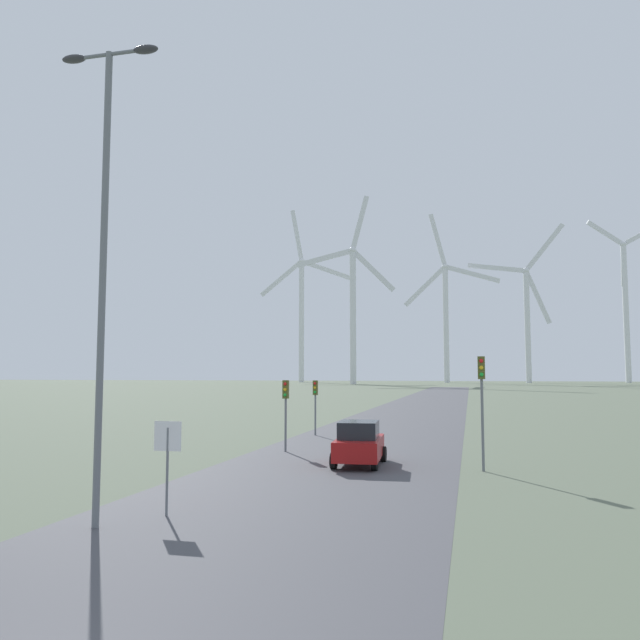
{
  "coord_description": "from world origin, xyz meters",
  "views": [
    {
      "loc": [
        5.47,
        -5.57,
        3.84
      ],
      "look_at": [
        0.0,
        17.12,
        5.83
      ],
      "focal_mm": 35.0,
      "sensor_mm": 36.0,
      "label": 1
    }
  ],
  "objects_px": {
    "traffic_light_post_near_left": "(286,399)",
    "car_approaching": "(359,443)",
    "wind_turbine_right": "(527,312)",
    "wind_turbine_far_right": "(625,300)",
    "wind_turbine_center": "(446,310)",
    "streetlamp": "(104,232)",
    "stop_sign_near": "(168,449)",
    "traffic_light_post_mid_left": "(315,395)",
    "wind_turbine_left": "(353,301)",
    "wind_turbine_far_left": "(301,307)",
    "traffic_light_post_near_right": "(482,387)"
  },
  "relations": [
    {
      "from": "wind_turbine_far_left",
      "to": "wind_turbine_left",
      "type": "relative_size",
      "value": 1.1
    },
    {
      "from": "wind_turbine_left",
      "to": "wind_turbine_far_right",
      "type": "distance_m",
      "value": 113.0
    },
    {
      "from": "traffic_light_post_mid_left",
      "to": "wind_turbine_far_left",
      "type": "relative_size",
      "value": 0.05
    },
    {
      "from": "car_approaching",
      "to": "wind_turbine_right",
      "type": "height_order",
      "value": "wind_turbine_right"
    },
    {
      "from": "car_approaching",
      "to": "wind_turbine_right",
      "type": "distance_m",
      "value": 231.11
    },
    {
      "from": "traffic_light_post_near_left",
      "to": "wind_turbine_far_right",
      "type": "distance_m",
      "value": 248.53
    },
    {
      "from": "traffic_light_post_near_left",
      "to": "wind_turbine_far_right",
      "type": "xyz_separation_m",
      "value": [
        69.09,
        236.83,
        30.08
      ]
    },
    {
      "from": "traffic_light_post_near_right",
      "to": "wind_turbine_right",
      "type": "xyz_separation_m",
      "value": [
        21.48,
        228.46,
        24.44
      ]
    },
    {
      "from": "stop_sign_near",
      "to": "traffic_light_post_mid_left",
      "type": "xyz_separation_m",
      "value": [
        -1.35,
        22.03,
        0.72
      ]
    },
    {
      "from": "wind_turbine_right",
      "to": "wind_turbine_far_right",
      "type": "xyz_separation_m",
      "value": [
        38.3,
        12.45,
        4.93
      ]
    },
    {
      "from": "streetlamp",
      "to": "wind_turbine_center",
      "type": "distance_m",
      "value": 239.77
    },
    {
      "from": "wind_turbine_far_left",
      "to": "wind_turbine_left",
      "type": "xyz_separation_m",
      "value": [
        29.35,
        -39.06,
        -2.6
      ]
    },
    {
      "from": "wind_turbine_center",
      "to": "wind_turbine_far_right",
      "type": "relative_size",
      "value": 1.06
    },
    {
      "from": "traffic_light_post_mid_left",
      "to": "wind_turbine_left",
      "type": "distance_m",
      "value": 180.54
    },
    {
      "from": "traffic_light_post_near_left",
      "to": "wind_turbine_far_left",
      "type": "height_order",
      "value": "wind_turbine_far_left"
    },
    {
      "from": "wind_turbine_left",
      "to": "wind_turbine_center",
      "type": "distance_m",
      "value": 49.61
    },
    {
      "from": "traffic_light_post_near_left",
      "to": "streetlamp",
      "type": "bearing_deg",
      "value": -90.94
    },
    {
      "from": "streetlamp",
      "to": "wind_turbine_far_right",
      "type": "bearing_deg",
      "value": 74.64
    },
    {
      "from": "traffic_light_post_near_left",
      "to": "wind_turbine_far_right",
      "type": "height_order",
      "value": "wind_turbine_far_right"
    },
    {
      "from": "traffic_light_post_mid_left",
      "to": "wind_turbine_right",
      "type": "xyz_separation_m",
      "value": [
        31.31,
        216.26,
        25.23
      ]
    },
    {
      "from": "streetlamp",
      "to": "wind_turbine_left",
      "type": "xyz_separation_m",
      "value": [
        -30.54,
        199.66,
        21.58
      ]
    },
    {
      "from": "streetlamp",
      "to": "stop_sign_near",
      "type": "relative_size",
      "value": 4.89
    },
    {
      "from": "wind_turbine_right",
      "to": "wind_turbine_far_right",
      "type": "height_order",
      "value": "wind_turbine_far_right"
    },
    {
      "from": "stop_sign_near",
      "to": "car_approaching",
      "type": "relative_size",
      "value": 0.6
    },
    {
      "from": "wind_turbine_far_left",
      "to": "wind_turbine_far_right",
      "type": "xyz_separation_m",
      "value": [
        129.24,
        13.67,
        0.97
      ]
    },
    {
      "from": "traffic_light_post_near_left",
      "to": "wind_turbine_center",
      "type": "distance_m",
      "value": 224.81
    },
    {
      "from": "wind_turbine_far_left",
      "to": "traffic_light_post_near_left",
      "type": "bearing_deg",
      "value": -74.92
    },
    {
      "from": "traffic_light_post_near_left",
      "to": "car_approaching",
      "type": "height_order",
      "value": "traffic_light_post_near_left"
    },
    {
      "from": "streetlamp",
      "to": "wind_turbine_right",
      "type": "bearing_deg",
      "value": 82.63
    },
    {
      "from": "traffic_light_post_near_right",
      "to": "wind_turbine_far_right",
      "type": "relative_size",
      "value": 0.07
    },
    {
      "from": "stop_sign_near",
      "to": "car_approaching",
      "type": "xyz_separation_m",
      "value": [
        3.48,
        10.27,
        -0.85
      ]
    },
    {
      "from": "traffic_light_post_near_right",
      "to": "streetlamp",
      "type": "bearing_deg",
      "value": -129.81
    },
    {
      "from": "wind_turbine_far_right",
      "to": "car_approaching",
      "type": "bearing_deg",
      "value": -105.08
    },
    {
      "from": "car_approaching",
      "to": "wind_turbine_center",
      "type": "xyz_separation_m",
      "value": [
        -4.6,
        226.88,
        28.21
      ]
    },
    {
      "from": "wind_turbine_left",
      "to": "wind_turbine_center",
      "type": "xyz_separation_m",
      "value": [
        30.5,
        39.13,
        0.06
      ]
    },
    {
      "from": "wind_turbine_center",
      "to": "car_approaching",
      "type": "bearing_deg",
      "value": -88.84
    },
    {
      "from": "wind_turbine_far_left",
      "to": "wind_turbine_right",
      "type": "height_order",
      "value": "wind_turbine_far_left"
    },
    {
      "from": "traffic_light_post_near_left",
      "to": "wind_turbine_center",
      "type": "xyz_separation_m",
      "value": [
        -0.29,
        223.24,
        26.57
      ]
    },
    {
      "from": "traffic_light_post_mid_left",
      "to": "wind_turbine_right",
      "type": "distance_m",
      "value": 219.96
    },
    {
      "from": "wind_turbine_left",
      "to": "wind_turbine_far_right",
      "type": "xyz_separation_m",
      "value": [
        99.89,
        52.72,
        3.58
      ]
    },
    {
      "from": "streetlamp",
      "to": "traffic_light_post_near_right",
      "type": "height_order",
      "value": "streetlamp"
    },
    {
      "from": "traffic_light_post_near_left",
      "to": "wind_turbine_center",
      "type": "height_order",
      "value": "wind_turbine_center"
    },
    {
      "from": "traffic_light_post_near_left",
      "to": "traffic_light_post_near_right",
      "type": "xyz_separation_m",
      "value": [
        9.31,
        -4.08,
        0.72
      ]
    },
    {
      "from": "traffic_light_post_mid_left",
      "to": "wind_turbine_far_right",
      "type": "xyz_separation_m",
      "value": [
        69.61,
        228.71,
        30.16
      ]
    },
    {
      "from": "wind_turbine_center",
      "to": "wind_turbine_right",
      "type": "relative_size",
      "value": 1.1
    },
    {
      "from": "traffic_light_post_near_left",
      "to": "wind_turbine_far_left",
      "type": "relative_size",
      "value": 0.05
    },
    {
      "from": "traffic_light_post_near_left",
      "to": "wind_turbine_far_right",
      "type": "relative_size",
      "value": 0.05
    },
    {
      "from": "stop_sign_near",
      "to": "traffic_light_post_mid_left",
      "type": "bearing_deg",
      "value": 93.5
    },
    {
      "from": "wind_turbine_center",
      "to": "stop_sign_near",
      "type": "bearing_deg",
      "value": -89.73
    },
    {
      "from": "wind_turbine_far_left",
      "to": "wind_turbine_far_right",
      "type": "distance_m",
      "value": 129.96
    }
  ]
}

